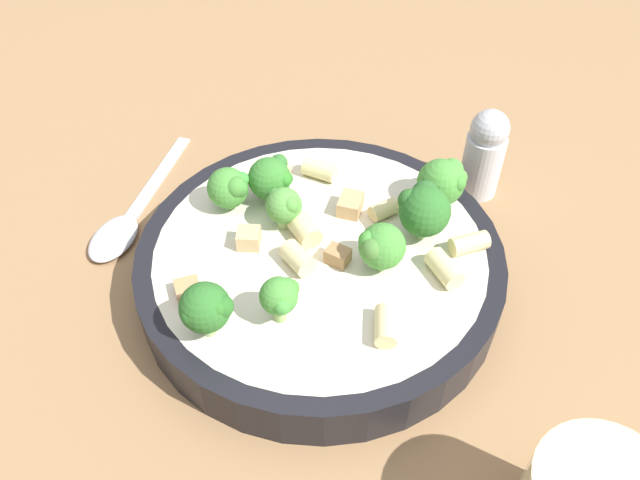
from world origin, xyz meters
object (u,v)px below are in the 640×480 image
broccoli_floret_0 (443,181)px  chicken_chunk_3 (249,238)px  broccoli_floret_3 (283,207)px  rigatoni_7 (384,210)px  broccoli_floret_2 (380,246)px  rigatoni_1 (274,169)px  rigatoni_5 (444,269)px  chicken_chunk_1 (188,290)px  rigatoni_6 (320,170)px  spoon (126,220)px  rigatoni_4 (469,243)px  rigatoni_3 (386,326)px  broccoli_floret_1 (207,309)px  broccoli_floret_7 (281,296)px  chicken_chunk_2 (350,205)px  pepper_shaker (484,153)px  broccoli_floret_5 (423,209)px  rigatoni_0 (301,233)px  rigatoni_2 (296,257)px  chicken_chunk_0 (339,255)px  pasta_bowl (320,263)px  broccoli_floret_4 (230,188)px  broccoli_floret_6 (271,178)px

broccoli_floret_0 → chicken_chunk_3: 0.16m
broccoli_floret_3 → rigatoni_7: bearing=52.7°
broccoli_floret_2 → chicken_chunk_3: broccoli_floret_2 is taller
rigatoni_1 → rigatoni_5: (0.17, 0.01, -0.00)m
chicken_chunk_1 → rigatoni_6: bearing=98.6°
rigatoni_6 → spoon: (-0.11, -0.13, -0.04)m
rigatoni_4 → spoon: (-0.25, -0.15, -0.04)m
rigatoni_3 → rigatoni_6: same height
broccoli_floret_1 → broccoli_floret_7: 0.05m
broccoli_floret_3 → chicken_chunk_2: (0.03, 0.05, -0.01)m
spoon → pepper_shaker: bearing=52.2°
broccoli_floret_5 → rigatoni_0: bearing=-131.1°
rigatoni_0 → broccoli_floret_7: bearing=-55.1°
rigatoni_5 → broccoli_floret_3: bearing=-159.8°
broccoli_floret_7 → rigatoni_1: broccoli_floret_7 is taller
chicken_chunk_2 → spoon: chicken_chunk_2 is taller
rigatoni_3 → broccoli_floret_1: bearing=-135.7°
broccoli_floret_3 → rigatoni_0: broccoli_floret_3 is taller
broccoli_floret_1 → rigatoni_6: broccoli_floret_1 is taller
broccoli_floret_7 → rigatoni_5: size_ratio=1.26×
broccoli_floret_2 → rigatoni_7: bearing=125.9°
broccoli_floret_7 → rigatoni_2: broccoli_floret_7 is taller
broccoli_floret_0 → rigatoni_3: 0.14m
chicken_chunk_1 → broccoli_floret_1: bearing=-15.1°
rigatoni_2 → chicken_chunk_0: bearing=50.5°
rigatoni_1 → spoon: 0.14m
broccoli_floret_3 → rigatoni_1: 0.06m
chicken_chunk_3 → rigatoni_2: bearing=14.7°
broccoli_floret_0 → chicken_chunk_1: broccoli_floret_0 is taller
chicken_chunk_2 → spoon: bearing=-143.1°
broccoli_floret_3 → rigatoni_6: 0.07m
pasta_bowl → broccoli_floret_3: (-0.04, -0.00, 0.04)m
rigatoni_0 → rigatoni_7: rigatoni_0 is taller
broccoli_floret_5 → rigatoni_5: 0.05m
broccoli_floret_1 → broccoli_floret_0: bearing=81.8°
pasta_bowl → rigatoni_1: rigatoni_1 is taller
chicken_chunk_2 → rigatoni_1: bearing=-170.0°
spoon → broccoli_floret_4: bearing=32.4°
broccoli_floret_4 → broccoli_floret_6: broccoli_floret_6 is taller
rigatoni_4 → rigatoni_0: bearing=-140.1°
pasta_bowl → rigatoni_7: rigatoni_7 is taller
broccoli_floret_1 → rigatoni_3: bearing=44.3°
rigatoni_7 → chicken_chunk_0: bearing=-83.2°
broccoli_floret_2 → broccoli_floret_7: (-0.02, -0.08, 0.00)m
rigatoni_6 → chicken_chunk_0: size_ratio=1.66×
broccoli_floret_1 → rigatoni_7: size_ratio=1.89×
rigatoni_2 → chicken_chunk_1: rigatoni_2 is taller
pepper_shaker → chicken_chunk_1: bearing=-102.6°
rigatoni_5 → broccoli_floret_2: bearing=-145.9°
broccoli_floret_2 → broccoli_floret_3: 0.08m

